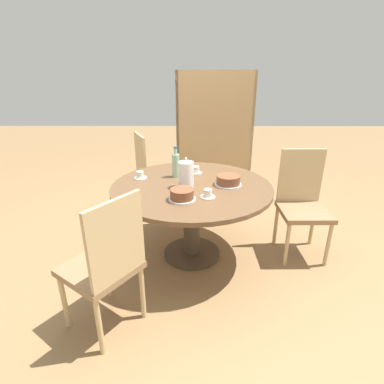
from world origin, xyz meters
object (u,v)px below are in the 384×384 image
at_px(chair_c, 302,202).
at_px(cup_b, 208,194).
at_px(cake_second, 182,195).
at_px(cup_a, 140,175).
at_px(bookshelf, 214,134).
at_px(cup_c, 196,170).
at_px(water_bottle, 176,165).
at_px(chair_b, 106,263).
at_px(coffee_pot, 186,174).
at_px(chair_a, 152,173).
at_px(cake_main, 228,180).

relative_size(chair_c, cup_b, 8.27).
relative_size(cake_second, cup_a, 1.79).
bearing_deg(cup_a, bookshelf, 63.16).
distance_m(bookshelf, cup_c, 1.38).
bearing_deg(water_bottle, chair_b, -109.43).
bearing_deg(bookshelf, coffee_pot, 78.95).
bearing_deg(chair_a, cup_b, -176.61).
bearing_deg(cup_b, cup_c, 98.50).
distance_m(cup_a, cup_c, 0.53).
bearing_deg(cup_c, chair_c, -13.95).
distance_m(chair_b, cup_a, 1.05).
bearing_deg(coffee_pot, cup_c, 77.37).
height_order(chair_b, cup_b, chair_b).
height_order(chair_a, cake_main, chair_a).
relative_size(water_bottle, cup_a, 2.43).
xyz_separation_m(chair_b, cake_second, (0.46, 0.54, 0.24)).
height_order(chair_c, cake_main, chair_c).
bearing_deg(chair_a, water_bottle, -178.55).
xyz_separation_m(water_bottle, cake_second, (0.08, -0.53, -0.07)).
bearing_deg(cake_second, cup_b, 13.37).
relative_size(coffee_pot, cup_a, 2.23).
bearing_deg(water_bottle, chair_a, 114.89).
height_order(cup_a, cup_b, same).
distance_m(chair_a, cup_b, 1.32).
relative_size(coffee_pot, water_bottle, 0.92).
relative_size(water_bottle, cup_c, 2.43).
relative_size(chair_b, cake_second, 4.61).
xyz_separation_m(cake_main, cup_c, (-0.27, 0.32, -0.01)).
relative_size(chair_c, water_bottle, 3.40).
bearing_deg(chair_b, coffee_pot, -175.39).
relative_size(chair_c, cup_c, 8.27).
bearing_deg(chair_b, cup_c, -170.07).
relative_size(bookshelf, water_bottle, 5.71).
bearing_deg(chair_c, chair_b, -149.17).
distance_m(chair_c, coffee_pot, 1.11).
distance_m(chair_c, cup_c, 1.02).
distance_m(coffee_pot, cup_c, 0.40).
bearing_deg(cake_main, coffee_pot, -170.72).
distance_m(chair_b, cake_second, 0.75).
distance_m(water_bottle, cake_main, 0.51).
bearing_deg(cup_c, cake_second, -99.70).
height_order(coffee_pot, water_bottle, water_bottle).
relative_size(chair_a, coffee_pot, 3.71).
distance_m(coffee_pot, cup_b, 0.29).
bearing_deg(cake_main, cup_a, 167.96).
bearing_deg(chair_c, bookshelf, 113.39).
relative_size(chair_b, cup_b, 8.27).
distance_m(chair_a, water_bottle, 0.81).
bearing_deg(bookshelf, cup_a, 63.16).
relative_size(cake_main, cup_a, 1.97).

